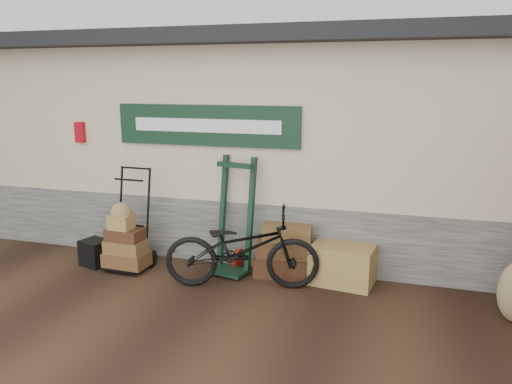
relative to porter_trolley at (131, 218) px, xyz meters
The scene contains 8 objects.
ground 1.52m from the porter_trolley, 21.91° to the right, with size 80.00×80.00×0.00m, color black.
station_building 2.71m from the porter_trolley, 60.77° to the left, with size 14.40×4.10×3.20m.
porter_trolley is the anchor object (origin of this frame).
green_barrow 1.44m from the porter_trolley, ahead, with size 0.56×0.48×1.56m, color black, non-canonical shape.
suitcase_stack 2.15m from the porter_trolley, ahead, with size 0.78×0.49×0.69m, color #3D1F13, non-canonical shape.
wicker_hamper 2.92m from the porter_trolley, ahead, with size 0.78×0.51×0.51m, color olive.
black_trunk 0.76m from the porter_trolley, 168.24° to the right, with size 0.36×0.31×0.36m, color black.
bicycle 1.70m from the porter_trolley, ahead, with size 1.93×0.67×1.12m, color black.
Camera 1 is at (2.29, -5.31, 2.56)m, focal length 35.00 mm.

